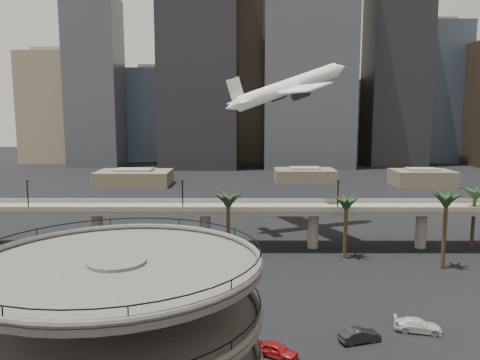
{
  "coord_description": "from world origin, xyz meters",
  "views": [
    {
      "loc": [
        -3.61,
        -37.92,
        27.17
      ],
      "look_at": [
        -3.83,
        28.0,
        17.83
      ],
      "focal_mm": 35.0,
      "sensor_mm": 36.0,
      "label": 1
    }
  ],
  "objects_px": {
    "airborne_jet": "(288,87)",
    "car_c": "(418,325)",
    "overpass": "(259,213)",
    "parking_ramp": "(120,341)",
    "car_a": "(277,350)",
    "car_b": "(360,335)"
  },
  "relations": [
    {
      "from": "airborne_jet",
      "to": "car_c",
      "type": "distance_m",
      "value": 62.64
    },
    {
      "from": "airborne_jet",
      "to": "overpass",
      "type": "bearing_deg",
      "value": -138.68
    },
    {
      "from": "parking_ramp",
      "to": "overpass",
      "type": "distance_m",
      "value": 60.46
    },
    {
      "from": "parking_ramp",
      "to": "car_a",
      "type": "height_order",
      "value": "parking_ramp"
    },
    {
      "from": "parking_ramp",
      "to": "car_a",
      "type": "bearing_deg",
      "value": 49.13
    },
    {
      "from": "overpass",
      "to": "car_b",
      "type": "xyz_separation_m",
      "value": [
        10.57,
        -40.01,
        -6.5
      ]
    },
    {
      "from": "parking_ramp",
      "to": "overpass",
      "type": "relative_size",
      "value": 0.17
    },
    {
      "from": "parking_ramp",
      "to": "airborne_jet",
      "type": "distance_m",
      "value": 80.2
    },
    {
      "from": "airborne_jet",
      "to": "car_c",
      "type": "xyz_separation_m",
      "value": [
        11.65,
        -52.38,
        -32.31
      ]
    },
    {
      "from": "parking_ramp",
      "to": "overpass",
      "type": "height_order",
      "value": "parking_ramp"
    },
    {
      "from": "car_c",
      "to": "car_a",
      "type": "bearing_deg",
      "value": 121.54
    },
    {
      "from": "car_a",
      "to": "car_c",
      "type": "height_order",
      "value": "car_c"
    },
    {
      "from": "parking_ramp",
      "to": "car_b",
      "type": "bearing_deg",
      "value": 38.84
    },
    {
      "from": "overpass",
      "to": "car_b",
      "type": "bearing_deg",
      "value": -75.2
    },
    {
      "from": "overpass",
      "to": "car_b",
      "type": "height_order",
      "value": "overpass"
    },
    {
      "from": "car_c",
      "to": "overpass",
      "type": "bearing_deg",
      "value": 39.06
    },
    {
      "from": "car_a",
      "to": "car_b",
      "type": "bearing_deg",
      "value": -41.67
    },
    {
      "from": "parking_ramp",
      "to": "car_b",
      "type": "relative_size",
      "value": 4.38
    },
    {
      "from": "car_b",
      "to": "parking_ramp",
      "type": "bearing_deg",
      "value": 111.58
    },
    {
      "from": "overpass",
      "to": "car_a",
      "type": "relative_size",
      "value": 26.62
    },
    {
      "from": "overpass",
      "to": "car_c",
      "type": "relative_size",
      "value": 22.6
    },
    {
      "from": "airborne_jet",
      "to": "car_a",
      "type": "bearing_deg",
      "value": -120.39
    }
  ]
}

